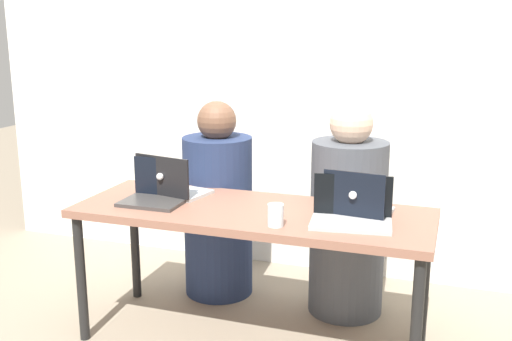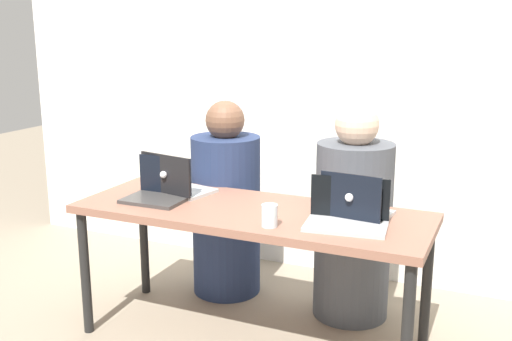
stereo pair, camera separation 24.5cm
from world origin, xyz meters
name	(u,v)px [view 2 (the right image)]	position (x,y,z in m)	size (l,w,h in m)	color
ground_plane	(251,340)	(0.00, 0.00, 0.00)	(12.00, 12.00, 0.00)	gray
back_wall	(321,82)	(0.00, 1.08, 1.23)	(4.54, 0.10, 2.47)	white
desk	(251,222)	(0.00, 0.00, 0.64)	(1.75, 0.63, 0.70)	#885B49
person_on_left	(226,209)	(-0.39, 0.50, 0.52)	(0.49, 0.49, 1.16)	navy
person_on_right	(353,224)	(0.39, 0.50, 0.53)	(0.51, 0.51, 1.19)	#484C53
laptop_front_right	(347,216)	(0.50, -0.06, 0.75)	(0.38, 0.26, 0.21)	#B7B6B5
laptop_back_left	(176,185)	(-0.48, 0.10, 0.75)	(0.38, 0.30, 0.22)	silver
laptop_front_left	(158,191)	(-0.50, -0.04, 0.75)	(0.31, 0.25, 0.21)	#393736
laptop_back_right	(356,208)	(0.50, 0.07, 0.75)	(0.31, 0.28, 0.23)	silver
water_glass_right	(270,217)	(0.19, -0.21, 0.75)	(0.07, 0.07, 0.10)	silver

